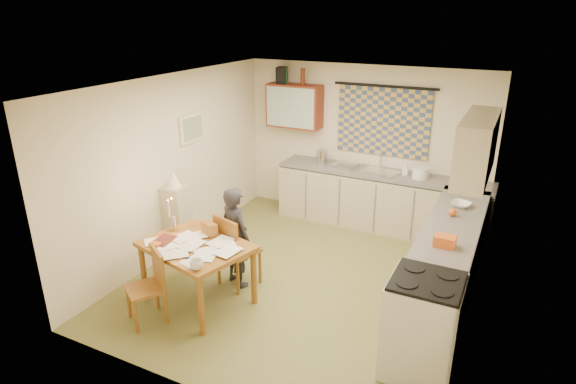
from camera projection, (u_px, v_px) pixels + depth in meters
The scene contains 44 objects.
floor at pixel (304, 278), 6.29m from camera, with size 4.00×4.50×0.02m, color brown.
ceiling at pixel (307, 83), 5.39m from camera, with size 4.00×4.50×0.02m, color white.
wall_back at pixel (364, 144), 7.73m from camera, with size 4.00×0.02×2.50m, color beige.
wall_front at pixel (192, 274), 3.95m from camera, with size 4.00×0.02×2.50m, color beige.
wall_left at pixel (174, 165), 6.68m from camera, with size 0.02×4.50×2.50m, color beige.
wall_right at pixel (481, 218), 5.01m from camera, with size 0.02×4.50×2.50m, color beige.
window_blind at pixel (383, 122), 7.43m from camera, with size 1.45×0.03×1.05m, color #34456E.
curtain_rod at pixel (385, 86), 7.22m from camera, with size 0.04×0.04×1.60m, color black.
wall_cabinet at pixel (295, 106), 7.86m from camera, with size 0.90×0.34×0.70m, color maroon.
wall_cabinet_glass at pixel (290, 108), 7.72m from camera, with size 0.84×0.02×0.64m, color #99B2A5.
upper_cabinet_right at pixel (477, 147), 5.33m from camera, with size 0.34×1.30×0.70m, color tan.
framed_print at pixel (192, 128), 6.84m from camera, with size 0.04×0.50×0.40m, color #EEE8C8.
print_canvas at pixel (193, 128), 6.82m from camera, with size 0.01×0.42×0.32m, color #B6B9A3.
counter_back at pixel (380, 201), 7.58m from camera, with size 3.30×0.62×0.92m.
counter_right at pixel (447, 264), 5.70m from camera, with size 0.62×2.95×0.92m.
stove at pixel (422, 326), 4.51m from camera, with size 0.65×0.65×1.01m.
sink at pixel (380, 175), 7.45m from camera, with size 0.55×0.45×0.10m, color silver.
tap at pixel (381, 160), 7.55m from camera, with size 0.03×0.03×0.28m, color silver.
dish_rack at pixel (345, 165), 7.66m from camera, with size 0.35×0.30×0.06m, color silver.
kettle at pixel (322, 157), 7.80m from camera, with size 0.18×0.18×0.24m, color silver.
mixing_bowl at pixel (420, 173), 7.15m from camera, with size 0.24×0.24×0.16m, color white.
soap_bottle at pixel (405, 169), 7.29m from camera, with size 0.08×0.09×0.18m, color white.
bowl at pixel (461, 204), 6.14m from camera, with size 0.30×0.30×0.06m, color white.
orange_bag at pixel (445, 241), 5.10m from camera, with size 0.22×0.16×0.12m, color #D35C1E.
fruit_orange at pixel (453, 212), 5.85m from camera, with size 0.10×0.10×0.10m, color #D35C1E.
speaker at pixel (282, 75), 7.79m from camera, with size 0.16×0.20×0.26m, color black.
bottle_green at pixel (285, 75), 7.76m from camera, with size 0.07×0.07×0.26m, color #195926.
bottle_brown at pixel (303, 76), 7.64m from camera, with size 0.07×0.07×0.26m, color maroon.
dining_table at pixel (198, 272), 5.67m from camera, with size 1.39×1.18×0.75m.
chair_far at pixel (238, 263), 6.05m from camera, with size 0.54×0.54×0.96m.
chair_near at pixel (148, 300), 5.34m from camera, with size 0.52×0.52×0.84m.
person at pixel (236, 237), 5.94m from camera, with size 0.56×0.47×1.30m, color black.
shelf_stand at pixel (177, 222), 6.67m from camera, with size 0.32×0.30×1.04m, color tan.
lampshade at pixel (174, 179), 6.45m from camera, with size 0.20×0.20×0.22m, color #EEE8C8.
letter_rack at pixel (210, 229), 5.73m from camera, with size 0.22×0.10×0.16m, color brown.
mug at pixel (196, 265), 4.99m from camera, with size 0.14×0.14×0.11m, color white.
magazine at pixel (156, 239), 5.63m from camera, with size 0.23×0.30×0.03m, color maroon.
book at pixel (169, 236), 5.72m from camera, with size 0.24×0.28×0.02m, color #D35C1E.
orange_box at pixel (156, 245), 5.49m from camera, with size 0.12×0.08×0.04m, color #D35C1E.
eyeglasses at pixel (184, 256), 5.25m from camera, with size 0.13×0.04×0.02m, color black.
candle_holder at pixel (174, 224), 5.84m from camera, with size 0.06×0.06×0.18m, color silver.
candle at pixel (169, 209), 5.78m from camera, with size 0.02×0.02×0.22m, color white.
candle_flame at pixel (171, 199), 5.75m from camera, with size 0.02×0.02×0.02m, color #FFCC66.
papers at pixel (193, 246), 5.46m from camera, with size 1.19×0.84×0.02m.
Camera 1 is at (2.24, -5.00, 3.29)m, focal length 30.00 mm.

